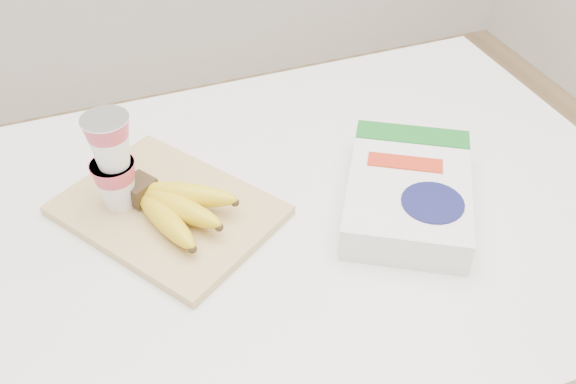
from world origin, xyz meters
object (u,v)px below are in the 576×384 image
at_px(bananas, 174,206).
at_px(cereal_box, 408,191).
at_px(yogurt_stack, 112,160).
at_px(cutting_board, 168,210).
at_px(table, 275,380).

distance_m(bananas, cereal_box, 0.38).
relative_size(bananas, yogurt_stack, 1.17).
bearing_deg(yogurt_stack, cutting_board, -25.67).
height_order(yogurt_stack, cereal_box, yogurt_stack).
bearing_deg(cutting_board, cereal_box, -50.88).
bearing_deg(yogurt_stack, bananas, -39.39).
distance_m(table, yogurt_stack, 0.64).
bearing_deg(cereal_box, bananas, -162.83).
height_order(table, cereal_box, cereal_box).
distance_m(table, cereal_box, 0.57).
relative_size(bananas, cereal_box, 0.57).
distance_m(cutting_board, bananas, 0.05).
height_order(bananas, yogurt_stack, yogurt_stack).
xyz_separation_m(cutting_board, yogurt_stack, (-0.07, 0.03, 0.10)).
bearing_deg(cereal_box, yogurt_stack, -167.94).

